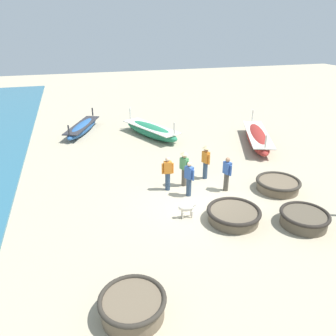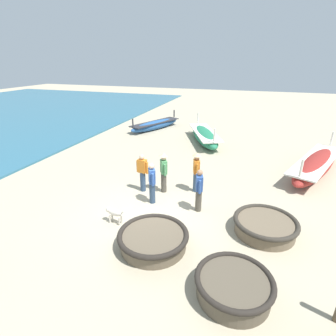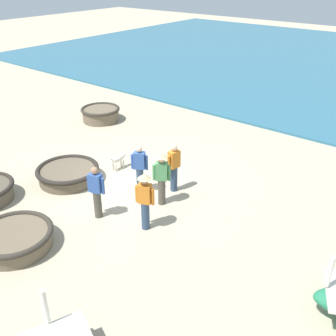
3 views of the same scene
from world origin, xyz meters
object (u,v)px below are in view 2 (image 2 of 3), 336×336
long_boat_blue_hull (155,125)px  long_boat_white_hull (316,165)px  coracle_weathered (265,225)px  fisherman_with_hat (152,182)px  fisherman_hauling (199,189)px  fisherman_standing_right (164,170)px  dog (114,213)px  coracle_beside_post (234,286)px  fisherman_standing_left (196,170)px  coracle_nearest (153,239)px  fisherman_by_coracle (142,172)px  long_boat_green_hull (205,136)px

long_boat_blue_hull → long_boat_white_hull: size_ratio=0.82×
coracle_weathered → fisherman_with_hat: size_ratio=1.24×
long_boat_blue_hull → fisherman_hauling: (5.64, -10.37, 0.50)m
coracle_weathered → fisherman_with_hat: 4.06m
long_boat_blue_hull → fisherman_standing_right: bearing=-66.9°
fisherman_standing_right → dog: size_ratio=2.44×
coracle_beside_post → dog: size_ratio=2.60×
coracle_beside_post → fisherman_standing_right: size_ratio=1.07×
fisherman_standing_left → fisherman_standing_right: bearing=-160.3°
fisherman_hauling → dog: 2.96m
long_boat_blue_hull → coracle_beside_post: bearing=-62.3°
coracle_nearest → long_boat_blue_hull: size_ratio=0.42×
fisherman_standing_left → fisherman_hauling: (0.42, -1.40, -0.12)m
long_boat_blue_hull → fisherman_with_hat: size_ratio=3.05×
fisherman_with_hat → fisherman_by_coracle: (-0.72, 0.77, 0.00)m
coracle_nearest → fisherman_hauling: bearing=71.0°
long_boat_green_hull → fisherman_by_coracle: 7.53m
coracle_weathered → dog: dog is taller
fisherman_standing_left → long_boat_green_hull: bearing=98.3°
coracle_beside_post → fisherman_standing_left: 5.15m
coracle_weathered → fisherman_with_hat: (-3.97, 0.64, 0.56)m
coracle_weathered → long_boat_white_hull: (2.26, 5.64, 0.14)m
coracle_weathered → fisherman_standing_right: bearing=157.6°
coracle_beside_post → long_boat_blue_hull: (-7.18, 13.68, 0.04)m
long_boat_blue_hull → coracle_weathered: bearing=-54.4°
fisherman_with_hat → fisherman_standing_left: bearing=46.4°
coracle_nearest → fisherman_by_coracle: 3.56m
fisherman_hauling → dog: (-2.44, -1.61, -0.46)m
coracle_nearest → fisherman_by_coracle: size_ratio=1.29×
long_boat_blue_hull → fisherman_standing_left: fisherman_standing_left is taller
dog → coracle_beside_post: bearing=-23.2°
fisherman_hauling → fisherman_standing_right: (-1.63, 0.97, 0.12)m
coracle_nearest → coracle_weathered: 3.46m
coracle_weathered → fisherman_with_hat: bearing=170.9°
fisherman_standing_right → coracle_nearest: bearing=-75.7°
long_boat_blue_hull → fisherman_standing_left: 10.39m
fisherman_by_coracle → fisherman_hauling: bearing=-17.5°
coracle_weathered → fisherman_standing_left: 3.40m
coracle_beside_post → fisherman_hauling: (-1.54, 3.32, 0.54)m
long_boat_blue_hull → dog: size_ratio=6.98×
coracle_weathered → fisherman_standing_right: 4.23m
fisherman_with_hat → coracle_weathered: bearing=-9.1°
long_boat_green_hull → fisherman_standing_left: (0.99, -6.82, 0.54)m
fisherman_standing_left → coracle_nearest: bearing=-95.8°
long_boat_blue_hull → fisherman_with_hat: (3.89, -10.36, 0.50)m
coracle_weathered → fisherman_standing_right: (-3.86, 1.59, 0.68)m
fisherman_hauling → fisherman_by_coracle: same height
fisherman_with_hat → fisherman_hauling: same height
fisherman_standing_right → fisherman_hauling: bearing=-30.7°
coracle_beside_post → fisherman_hauling: fisherman_hauling is taller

